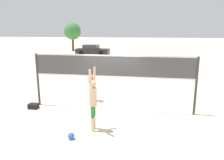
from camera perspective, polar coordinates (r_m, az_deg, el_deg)
name	(u,v)px	position (r m, az deg, el deg)	size (l,w,h in m)	color
ground_plane	(112,109)	(9.90, 0.00, -7.61)	(200.00, 200.00, 0.00)	beige
volleyball_net	(112,70)	(9.42, 0.00, 2.58)	(7.11, 0.10, 2.44)	#38383D
player_spiker	(93,98)	(7.57, -5.02, -4.70)	(0.28, 0.72, 2.23)	beige
player_blocker	(91,81)	(10.83, -5.40, -0.20)	(0.28, 0.68, 1.96)	#8C664C
volleyball	(71,136)	(7.43, -10.64, -14.16)	(0.22, 0.22, 0.22)	blue
gear_bag	(33,106)	(10.56, -19.84, -6.41)	(0.41, 0.33, 0.23)	black
parked_car_near	(92,50)	(32.35, -5.17, 7.78)	(4.86, 2.02, 1.42)	#232328
tree_left_cluster	(72,31)	(39.08, -10.28, 12.39)	(2.89, 2.89, 4.77)	#4C3823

